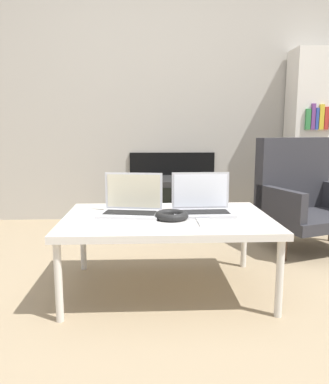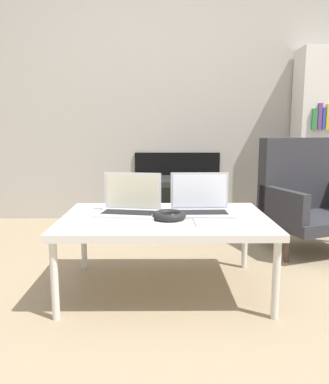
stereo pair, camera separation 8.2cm
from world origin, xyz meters
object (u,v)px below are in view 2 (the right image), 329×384
object	(u,v)px
laptop_left	(130,205)
headphones	(169,215)
laptop_right	(201,205)
phone	(201,223)
armchair	(307,195)
tv	(178,202)

from	to	relation	value
laptop_left	headphones	bearing A→B (deg)	-20.42
laptop_right	headphones	size ratio (longest dim) A/B	1.89
laptop_left	phone	xyz separation A→B (m)	(0.37, -0.22, -0.05)
phone	laptop_right	bearing A→B (deg)	84.84
laptop_left	armchair	size ratio (longest dim) A/B	0.44
tv	headphones	bearing A→B (deg)	-94.40
laptop_right	armchair	world-z (taller)	armchair
laptop_left	laptop_right	distance (m)	0.39
phone	armchair	distance (m)	1.25
headphones	phone	distance (m)	0.18
headphones	laptop_left	bearing A→B (deg)	149.79
laptop_left	tv	bearing A→B (deg)	86.04
laptop_right	headphones	xyz separation A→B (m)	(-0.18, -0.13, -0.03)
laptop_right	headphones	bearing A→B (deg)	-145.82
laptop_right	tv	bearing A→B (deg)	91.46
laptop_right	tv	distance (m)	1.36
tv	armchair	xyz separation A→B (m)	(0.92, -0.67, 0.18)
headphones	tv	size ratio (longest dim) A/B	0.30
laptop_left	headphones	world-z (taller)	laptop_left
laptop_left	armchair	world-z (taller)	armchair
headphones	armchair	world-z (taller)	armchair
laptop_left	laptop_right	world-z (taller)	same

